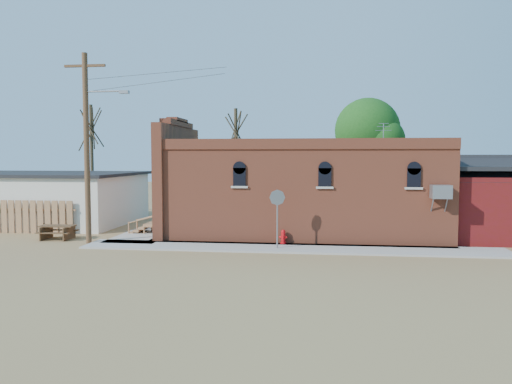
# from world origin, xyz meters

# --- Properties ---
(ground) EXTENTS (120.00, 120.00, 0.00)m
(ground) POSITION_xyz_m (0.00, 0.00, 0.00)
(ground) COLOR brown
(ground) RESTS_ON ground
(sidewalk_south) EXTENTS (19.00, 2.20, 0.08)m
(sidewalk_south) POSITION_xyz_m (1.50, 0.90, 0.04)
(sidewalk_south) COLOR #9E9991
(sidewalk_south) RESTS_ON ground
(sidewalk_west) EXTENTS (2.60, 10.00, 0.08)m
(sidewalk_west) POSITION_xyz_m (-6.30, 6.00, 0.04)
(sidewalk_west) COLOR #9E9991
(sidewalk_west) RESTS_ON ground
(brick_bar) EXTENTS (16.40, 7.97, 6.30)m
(brick_bar) POSITION_xyz_m (1.64, 5.49, 2.34)
(brick_bar) COLOR #AD5034
(brick_bar) RESTS_ON ground
(red_shed) EXTENTS (5.40, 6.40, 4.30)m
(red_shed) POSITION_xyz_m (11.50, 5.50, 2.27)
(red_shed) COLOR #5C140F
(red_shed) RESTS_ON ground
(wood_fence) EXTENTS (5.20, 0.10, 1.80)m
(wood_fence) POSITION_xyz_m (-12.80, 3.80, 0.90)
(wood_fence) COLOR #8D5C3F
(wood_fence) RESTS_ON ground
(utility_pole) EXTENTS (3.12, 0.26, 9.00)m
(utility_pole) POSITION_xyz_m (-8.14, 1.20, 4.77)
(utility_pole) COLOR brown
(utility_pole) RESTS_ON ground
(tree_bare_near) EXTENTS (2.80, 2.80, 7.65)m
(tree_bare_near) POSITION_xyz_m (-3.00, 13.00, 5.96)
(tree_bare_near) COLOR #433826
(tree_bare_near) RESTS_ON ground
(tree_bare_far) EXTENTS (2.80, 2.80, 8.16)m
(tree_bare_far) POSITION_xyz_m (-14.00, 14.00, 6.36)
(tree_bare_far) COLOR #433826
(tree_bare_far) RESTS_ON ground
(tree_leafy) EXTENTS (4.40, 4.40, 8.15)m
(tree_leafy) POSITION_xyz_m (6.00, 13.50, 5.93)
(tree_leafy) COLOR #433826
(tree_leafy) RESTS_ON ground
(fire_hydrant) EXTENTS (0.39, 0.38, 0.66)m
(fire_hydrant) POSITION_xyz_m (1.10, 1.80, 0.41)
(fire_hydrant) COLOR #BA0A0E
(fire_hydrant) RESTS_ON sidewalk_south
(stop_sign) EXTENTS (0.69, 0.29, 2.62)m
(stop_sign) POSITION_xyz_m (0.90, 0.72, 2.09)
(stop_sign) COLOR gray
(stop_sign) RESTS_ON sidewalk_south
(trash_barrel) EXTENTS (0.59, 0.59, 0.81)m
(trash_barrel) POSITION_xyz_m (-5.30, 5.41, 0.48)
(trash_barrel) COLOR navy
(trash_barrel) RESTS_ON sidewalk_west
(picnic_table) EXTENTS (1.75, 1.37, 0.71)m
(picnic_table) POSITION_xyz_m (-10.30, 2.14, 0.46)
(picnic_table) COLOR #513620
(picnic_table) RESTS_ON ground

